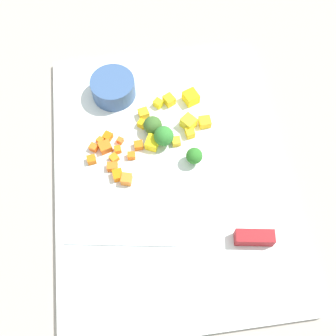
# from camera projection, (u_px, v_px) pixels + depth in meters

# --- Properties ---
(ground_plane) EXTENTS (4.00, 4.00, 0.00)m
(ground_plane) POSITION_uv_depth(u_px,v_px,m) (168.00, 174.00, 0.66)
(ground_plane) COLOR #A2978D
(cutting_board) EXTENTS (0.49, 0.36, 0.01)m
(cutting_board) POSITION_uv_depth(u_px,v_px,m) (168.00, 172.00, 0.65)
(cutting_board) COLOR white
(cutting_board) RESTS_ON ground_plane
(prep_bowl) EXTENTS (0.08, 0.08, 0.04)m
(prep_bowl) POSITION_uv_depth(u_px,v_px,m) (113.00, 88.00, 0.69)
(prep_bowl) COLOR #39578B
(prep_bowl) RESTS_ON cutting_board
(chef_knife) EXTENTS (0.07, 0.31, 0.02)m
(chef_knife) POSITION_uv_depth(u_px,v_px,m) (209.00, 237.00, 0.59)
(chef_knife) COLOR silver
(chef_knife) RESTS_ON cutting_board
(carrot_dice_0) EXTENTS (0.01, 0.01, 0.01)m
(carrot_dice_0) POSITION_uv_depth(u_px,v_px,m) (131.00, 156.00, 0.65)
(carrot_dice_0) COLOR orange
(carrot_dice_0) RESTS_ON cutting_board
(carrot_dice_1) EXTENTS (0.01, 0.01, 0.01)m
(carrot_dice_1) POSITION_uv_depth(u_px,v_px,m) (118.00, 149.00, 0.66)
(carrot_dice_1) COLOR orange
(carrot_dice_1) RESTS_ON cutting_board
(carrot_dice_2) EXTENTS (0.01, 0.01, 0.01)m
(carrot_dice_2) POSITION_uv_depth(u_px,v_px,m) (100.00, 141.00, 0.66)
(carrot_dice_2) COLOR orange
(carrot_dice_2) RESTS_ON cutting_board
(carrot_dice_3) EXTENTS (0.02, 0.02, 0.01)m
(carrot_dice_3) POSITION_uv_depth(u_px,v_px,m) (105.00, 147.00, 0.66)
(carrot_dice_3) COLOR orange
(carrot_dice_3) RESTS_ON cutting_board
(carrot_dice_4) EXTENTS (0.02, 0.02, 0.01)m
(carrot_dice_4) POSITION_uv_depth(u_px,v_px,m) (114.00, 158.00, 0.65)
(carrot_dice_4) COLOR orange
(carrot_dice_4) RESTS_ON cutting_board
(carrot_dice_5) EXTENTS (0.01, 0.02, 0.01)m
(carrot_dice_5) POSITION_uv_depth(u_px,v_px,m) (112.00, 167.00, 0.64)
(carrot_dice_5) COLOR orange
(carrot_dice_5) RESTS_ON cutting_board
(carrot_dice_6) EXTENTS (0.02, 0.02, 0.01)m
(carrot_dice_6) POSITION_uv_depth(u_px,v_px,m) (108.00, 137.00, 0.67)
(carrot_dice_6) COLOR orange
(carrot_dice_6) RESTS_ON cutting_board
(carrot_dice_7) EXTENTS (0.02, 0.02, 0.02)m
(carrot_dice_7) POSITION_uv_depth(u_px,v_px,m) (127.00, 179.00, 0.63)
(carrot_dice_7) COLOR orange
(carrot_dice_7) RESTS_ON cutting_board
(carrot_dice_8) EXTENTS (0.01, 0.02, 0.01)m
(carrot_dice_8) POSITION_uv_depth(u_px,v_px,m) (139.00, 145.00, 0.66)
(carrot_dice_8) COLOR orange
(carrot_dice_8) RESTS_ON cutting_board
(carrot_dice_9) EXTENTS (0.02, 0.02, 0.01)m
(carrot_dice_9) POSITION_uv_depth(u_px,v_px,m) (118.00, 174.00, 0.64)
(carrot_dice_9) COLOR orange
(carrot_dice_9) RESTS_ON cutting_board
(carrot_dice_10) EXTENTS (0.02, 0.02, 0.01)m
(carrot_dice_10) POSITION_uv_depth(u_px,v_px,m) (94.00, 147.00, 0.66)
(carrot_dice_10) COLOR orange
(carrot_dice_10) RESTS_ON cutting_board
(carrot_dice_11) EXTENTS (0.01, 0.01, 0.01)m
(carrot_dice_11) POSITION_uv_depth(u_px,v_px,m) (92.00, 160.00, 0.65)
(carrot_dice_11) COLOR orange
(carrot_dice_11) RESTS_ON cutting_board
(carrot_dice_12) EXTENTS (0.01, 0.01, 0.01)m
(carrot_dice_12) POSITION_uv_depth(u_px,v_px,m) (120.00, 141.00, 0.66)
(carrot_dice_12) COLOR orange
(carrot_dice_12) RESTS_ON cutting_board
(pepper_dice_0) EXTENTS (0.03, 0.03, 0.02)m
(pepper_dice_0) POSITION_uv_depth(u_px,v_px,m) (152.00, 143.00, 0.66)
(pepper_dice_0) COLOR yellow
(pepper_dice_0) RESTS_ON cutting_board
(pepper_dice_1) EXTENTS (0.02, 0.02, 0.01)m
(pepper_dice_1) POSITION_uv_depth(u_px,v_px,m) (161.00, 103.00, 0.69)
(pepper_dice_1) COLOR yellow
(pepper_dice_1) RESTS_ON cutting_board
(pepper_dice_2) EXTENTS (0.02, 0.02, 0.01)m
(pepper_dice_2) POSITION_uv_depth(u_px,v_px,m) (190.00, 133.00, 0.67)
(pepper_dice_2) COLOR yellow
(pepper_dice_2) RESTS_ON cutting_board
(pepper_dice_3) EXTENTS (0.02, 0.02, 0.01)m
(pepper_dice_3) POSITION_uv_depth(u_px,v_px,m) (144.00, 113.00, 0.68)
(pepper_dice_3) COLOR yellow
(pepper_dice_3) RESTS_ON cutting_board
(pepper_dice_4) EXTENTS (0.02, 0.02, 0.02)m
(pepper_dice_4) POSITION_uv_depth(u_px,v_px,m) (169.00, 100.00, 0.69)
(pepper_dice_4) COLOR yellow
(pepper_dice_4) RESTS_ON cutting_board
(pepper_dice_5) EXTENTS (0.03, 0.03, 0.02)m
(pepper_dice_5) POSITION_uv_depth(u_px,v_px,m) (191.00, 97.00, 0.70)
(pepper_dice_5) COLOR yellow
(pepper_dice_5) RESTS_ON cutting_board
(pepper_dice_6) EXTENTS (0.02, 0.02, 0.01)m
(pepper_dice_6) POSITION_uv_depth(u_px,v_px,m) (205.00, 122.00, 0.68)
(pepper_dice_6) COLOR yellow
(pepper_dice_6) RESTS_ON cutting_board
(pepper_dice_7) EXTENTS (0.02, 0.02, 0.01)m
(pepper_dice_7) POSITION_uv_depth(u_px,v_px,m) (142.00, 124.00, 0.68)
(pepper_dice_7) COLOR yellow
(pepper_dice_7) RESTS_ON cutting_board
(pepper_dice_8) EXTENTS (0.03, 0.03, 0.02)m
(pepper_dice_8) POSITION_uv_depth(u_px,v_px,m) (189.00, 122.00, 0.67)
(pepper_dice_8) COLOR yellow
(pepper_dice_8) RESTS_ON cutting_board
(pepper_dice_9) EXTENTS (0.01, 0.01, 0.01)m
(pepper_dice_9) POSITION_uv_depth(u_px,v_px,m) (176.00, 141.00, 0.66)
(pepper_dice_9) COLOR yellow
(pepper_dice_9) RESTS_ON cutting_board
(broccoli_floret_0) EXTENTS (0.03, 0.03, 0.03)m
(broccoli_floret_0) POSITION_uv_depth(u_px,v_px,m) (194.00, 156.00, 0.64)
(broccoli_floret_0) COLOR #84C26D
(broccoli_floret_0) RESTS_ON cutting_board
(broccoli_floret_1) EXTENTS (0.03, 0.03, 0.03)m
(broccoli_floret_1) POSITION_uv_depth(u_px,v_px,m) (153.00, 125.00, 0.66)
(broccoli_floret_1) COLOR #8AAD6D
(broccoli_floret_1) RESTS_ON cutting_board
(broccoli_floret_2) EXTENTS (0.03, 0.03, 0.04)m
(broccoli_floret_2) POSITION_uv_depth(u_px,v_px,m) (165.00, 136.00, 0.65)
(broccoli_floret_2) COLOR #85B358
(broccoli_floret_2) RESTS_ON cutting_board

